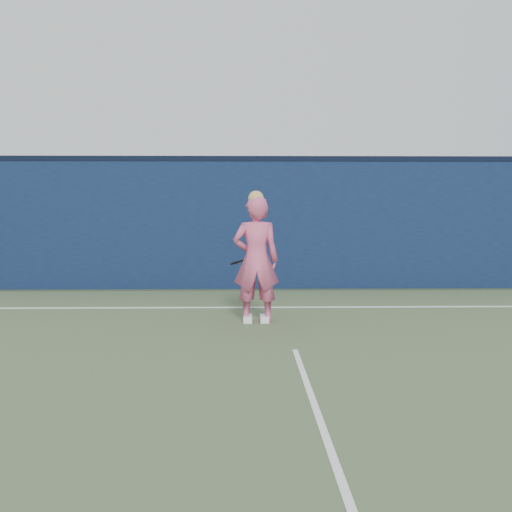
{
  "coord_description": "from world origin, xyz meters",
  "views": [
    {
      "loc": [
        -0.6,
        -6.23,
        1.7
      ],
      "look_at": [
        -0.41,
        2.76,
        0.95
      ],
      "focal_mm": 45.0,
      "sensor_mm": 36.0,
      "label": 1
    }
  ],
  "objects": [
    {
      "name": "ground",
      "position": [
        0.0,
        0.0,
        0.0
      ],
      "size": [
        80.0,
        80.0,
        0.0
      ],
      "primitive_type": "plane",
      "color": "#314128",
      "rests_on": "ground"
    },
    {
      "name": "backstop_wall",
      "position": [
        0.0,
        6.5,
        1.25
      ],
      "size": [
        24.0,
        0.4,
        2.5
      ],
      "primitive_type": "cube",
      "color": "#0C1835",
      "rests_on": "ground"
    },
    {
      "name": "court_surface",
      "position": [
        0.0,
        -2.0,
        0.0
      ],
      "size": [
        11.0,
        16.0,
        0.01
      ],
      "primitive_type": "cube",
      "color": "#455234",
      "rests_on": "ground"
    },
    {
      "name": "player",
      "position": [
        -0.41,
        2.76,
        0.9
      ],
      "size": [
        0.65,
        0.43,
        1.86
      ],
      "rotation": [
        0.0,
        0.0,
        3.15
      ],
      "color": "#D8547D",
      "rests_on": "ground"
    },
    {
      "name": "court_lines",
      "position": [
        0.0,
        -0.33,
        0.01
      ],
      "size": [
        11.0,
        12.04,
        0.01
      ],
      "color": "white",
      "rests_on": "court_surface"
    },
    {
      "name": "racket",
      "position": [
        -0.43,
        3.18,
        0.89
      ],
      "size": [
        0.53,
        0.13,
        0.29
      ],
      "rotation": [
        0.0,
        0.0,
        -0.2
      ],
      "color": "black",
      "rests_on": "ground"
    },
    {
      "name": "wall_cap",
      "position": [
        0.0,
        6.5,
        2.55
      ],
      "size": [
        24.0,
        0.42,
        0.1
      ],
      "primitive_type": "cube",
      "color": "black",
      "rests_on": "backstop_wall"
    }
  ]
}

